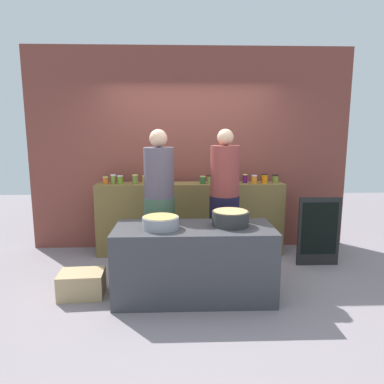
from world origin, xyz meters
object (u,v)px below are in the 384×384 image
Objects in this scene: preserve_jar_5 at (159,179)px; preserve_jar_7 at (210,179)px; cook_in_cap at (224,210)px; preserve_jar_3 at (135,179)px; cooking_pot_center at (230,218)px; preserve_jar_2 at (120,180)px; preserve_jar_8 at (232,178)px; preserve_jar_11 at (265,178)px; chalkboard_sign at (319,231)px; cook_with_tongs at (159,211)px; preserve_jar_1 at (113,179)px; preserve_jar_10 at (254,179)px; preserve_jar_6 at (203,180)px; bread_crate at (82,284)px; preserve_jar_4 at (145,179)px; preserve_jar_0 at (106,180)px; preserve_jar_9 at (245,179)px; preserve_jar_12 at (275,179)px; cooking_pot_left at (161,222)px.

preserve_jar_5 is 0.95× the size of preserve_jar_7.
preserve_jar_3 is at bearing 149.24° from cook_in_cap.
preserve_jar_2 is at bearing 136.50° from cooking_pot_center.
preserve_jar_8 is (1.05, -0.04, 0.01)m from preserve_jar_5.
preserve_jar_11 is 1.04m from chalkboard_sign.
preserve_jar_11 is at bearing 27.25° from cook_with_tongs.
preserve_jar_10 is (2.02, -0.05, -0.00)m from preserve_jar_1.
chalkboard_sign is at bearing -32.26° from preserve_jar_10.
preserve_jar_6 is 1.34m from cooking_pot_center.
preserve_jar_5 is 0.24× the size of bread_crate.
cook_in_cap is at bearing -132.50° from preserve_jar_11.
preserve_jar_3 is 1.86m from preserve_jar_11.
cook_with_tongs reaches higher than preserve_jar_4.
preserve_jar_0 is 2.00m from preserve_jar_9.
preserve_jar_8 reaches higher than preserve_jar_0.
cooking_pot_center is 0.22× the size of cook_in_cap.
preserve_jar_8 is 1.23× the size of preserve_jar_12.
preserve_jar_12 reaches higher than preserve_jar_0.
preserve_jar_1 is 0.33× the size of cooking_pot_center.
preserve_jar_8 is at bearing -2.72° from preserve_jar_4.
preserve_jar_6 is at bearing -179.13° from preserve_jar_10.
preserve_jar_11 is 0.36× the size of cooking_pot_left.
preserve_jar_10 is (2.13, -0.05, 0.01)m from preserve_jar_0.
preserve_jar_7 is 1.33m from cooking_pot_center.
cooking_pot_left is 0.75m from cooking_pot_center.
cooking_pot_center is at bearing -148.19° from chalkboard_sign.
preserve_jar_2 is 0.99m from cook_with_tongs.
chalkboard_sign is (2.70, -0.50, -0.64)m from preserve_jar_2.
preserve_jar_8 is at bearing 56.48° from cooking_pot_left.
preserve_jar_4 is at bearing 39.36° from preserve_jar_3.
preserve_jar_2 is at bearing 169.43° from chalkboard_sign.
cooking_pot_left is at bearing -128.37° from preserve_jar_9.
preserve_jar_11 is (0.47, -0.02, 0.00)m from preserve_jar_8.
preserve_jar_10 reaches higher than cooking_pot_left.
preserve_jar_2 is 1.60m from preserve_jar_8.
preserve_jar_3 is (0.43, -0.05, 0.02)m from preserve_jar_0.
preserve_jar_8 reaches higher than cooking_pot_center.
preserve_jar_12 is (0.45, 0.04, -0.01)m from preserve_jar_9.
preserve_jar_7 is at bearing -171.84° from preserve_jar_8.
preserve_jar_0 is 1.80m from cook_in_cap.
preserve_jar_9 is (0.62, 0.06, 0.01)m from preserve_jar_6.
preserve_jar_1 is 1.06× the size of preserve_jar_7.
preserve_jar_12 is (2.03, 0.09, -0.01)m from preserve_jar_3.
preserve_jar_6 is 0.06× the size of cook_in_cap.
preserve_jar_2 is at bearing 179.76° from preserve_jar_10.
cooking_pot_center is 0.60m from cook_in_cap.
preserve_jar_9 is 2.63m from bread_crate.
preserve_jar_2 is 0.07× the size of cook_in_cap.
preserve_jar_3 is at bearing -177.35° from preserve_jar_12.
preserve_jar_9 is 0.46m from preserve_jar_12.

